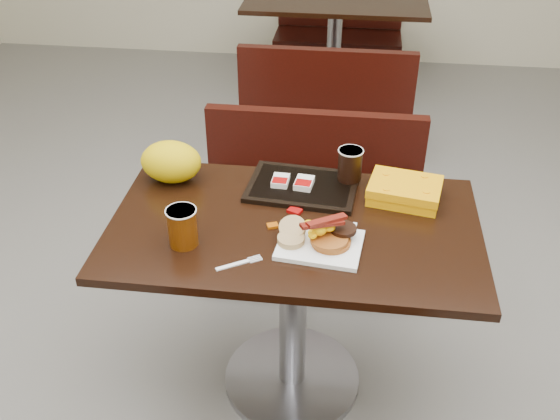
# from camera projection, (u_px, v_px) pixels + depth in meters

# --- Properties ---
(floor) EXTENTS (6.00, 7.00, 0.01)m
(floor) POSITION_uv_depth(u_px,v_px,m) (292.00, 380.00, 2.47)
(floor) COLOR gray
(floor) RESTS_ON ground
(table_near) EXTENTS (1.20, 0.70, 0.75)m
(table_near) POSITION_uv_depth(u_px,v_px,m) (293.00, 309.00, 2.26)
(table_near) COLOR black
(table_near) RESTS_ON floor
(bench_near_n) EXTENTS (1.00, 0.46, 0.72)m
(bench_near_n) POSITION_uv_depth(u_px,v_px,m) (310.00, 205.00, 2.84)
(bench_near_n) COLOR black
(bench_near_n) RESTS_ON floor
(table_far) EXTENTS (1.20, 0.70, 0.75)m
(table_far) POSITION_uv_depth(u_px,v_px,m) (334.00, 53.00, 4.40)
(table_far) COLOR black
(table_far) RESTS_ON floor
(bench_far_s) EXTENTS (1.00, 0.46, 0.72)m
(bench_far_s) POSITION_uv_depth(u_px,v_px,m) (327.00, 96.00, 3.83)
(bench_far_s) COLOR black
(bench_far_s) RESTS_ON floor
(bench_far_n) EXTENTS (1.00, 0.46, 0.72)m
(bench_far_n) POSITION_uv_depth(u_px,v_px,m) (338.00, 23.00, 4.98)
(bench_far_n) COLOR black
(bench_far_n) RESTS_ON floor
(platter) EXTENTS (0.27, 0.22, 0.02)m
(platter) POSITION_uv_depth(u_px,v_px,m) (320.00, 245.00, 1.95)
(platter) COLOR white
(platter) RESTS_ON table_near
(pancake_stack) EXTENTS (0.14, 0.14, 0.03)m
(pancake_stack) POSITION_uv_depth(u_px,v_px,m) (331.00, 240.00, 1.93)
(pancake_stack) COLOR #A84B1C
(pancake_stack) RESTS_ON platter
(sausage_patty) EXTENTS (0.10, 0.10, 0.01)m
(sausage_patty) POSITION_uv_depth(u_px,v_px,m) (344.00, 229.00, 1.95)
(sausage_patty) COLOR black
(sausage_patty) RESTS_ON pancake_stack
(scrambled_eggs) EXTENTS (0.09, 0.08, 0.04)m
(scrambled_eggs) POSITION_uv_depth(u_px,v_px,m) (319.00, 230.00, 1.92)
(scrambled_eggs) COLOR yellow
(scrambled_eggs) RESTS_ON pancake_stack
(bacon_strips) EXTENTS (0.16, 0.13, 0.01)m
(bacon_strips) POSITION_uv_depth(u_px,v_px,m) (322.00, 223.00, 1.90)
(bacon_strips) COLOR #400704
(bacon_strips) RESTS_ON scrambled_eggs
(muffin_bottom) EXTENTS (0.09, 0.09, 0.02)m
(muffin_bottom) POSITION_uv_depth(u_px,v_px,m) (291.00, 240.00, 1.94)
(muffin_bottom) COLOR tan
(muffin_bottom) RESTS_ON platter
(muffin_top) EXTENTS (0.09, 0.10, 0.05)m
(muffin_top) POSITION_uv_depth(u_px,v_px,m) (292.00, 228.00, 1.97)
(muffin_top) COLOR tan
(muffin_top) RESTS_ON platter
(coffee_cup_near) EXTENTS (0.10, 0.10, 0.13)m
(coffee_cup_near) POSITION_uv_depth(u_px,v_px,m) (182.00, 227.00, 1.93)
(coffee_cup_near) COLOR #7C3904
(coffee_cup_near) RESTS_ON table_near
(fork) EXTENTS (0.14, 0.10, 0.00)m
(fork) POSITION_uv_depth(u_px,v_px,m) (232.00, 265.00, 1.87)
(fork) COLOR white
(fork) RESTS_ON table_near
(knife) EXTENTS (0.03, 0.18, 0.00)m
(knife) POSITION_uv_depth(u_px,v_px,m) (352.00, 239.00, 1.98)
(knife) COLOR white
(knife) RESTS_ON table_near
(condiment_syrup) EXTENTS (0.04, 0.04, 0.01)m
(condiment_syrup) POSITION_uv_depth(u_px,v_px,m) (273.00, 226.00, 2.04)
(condiment_syrup) COLOR #A04506
(condiment_syrup) RESTS_ON table_near
(condiment_ketchup) EXTENTS (0.05, 0.05, 0.01)m
(condiment_ketchup) POSITION_uv_depth(u_px,v_px,m) (295.00, 211.00, 2.10)
(condiment_ketchup) COLOR #8C0504
(condiment_ketchup) RESTS_ON table_near
(tray) EXTENTS (0.40, 0.30, 0.02)m
(tray) POSITION_uv_depth(u_px,v_px,m) (302.00, 187.00, 2.22)
(tray) COLOR black
(tray) RESTS_ON table_near
(hashbrown_sleeve_left) EXTENTS (0.06, 0.08, 0.02)m
(hashbrown_sleeve_left) POSITION_uv_depth(u_px,v_px,m) (280.00, 181.00, 2.22)
(hashbrown_sleeve_left) COLOR silver
(hashbrown_sleeve_left) RESTS_ON tray
(hashbrown_sleeve_right) EXTENTS (0.07, 0.09, 0.02)m
(hashbrown_sleeve_right) POSITION_uv_depth(u_px,v_px,m) (304.00, 183.00, 2.21)
(hashbrown_sleeve_right) COLOR silver
(hashbrown_sleeve_right) RESTS_ON tray
(coffee_cup_far) EXTENTS (0.09, 0.09, 0.12)m
(coffee_cup_far) POSITION_uv_depth(u_px,v_px,m) (350.00, 165.00, 2.22)
(coffee_cup_far) COLOR black
(coffee_cup_far) RESTS_ON tray
(clamshell) EXTENTS (0.27, 0.22, 0.06)m
(clamshell) POSITION_uv_depth(u_px,v_px,m) (405.00, 191.00, 2.16)
(clamshell) COLOR orange
(clamshell) RESTS_ON table_near
(paper_bag) EXTENTS (0.26, 0.23, 0.15)m
(paper_bag) POSITION_uv_depth(u_px,v_px,m) (171.00, 162.00, 2.24)
(paper_bag) COLOR yellow
(paper_bag) RESTS_ON table_near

